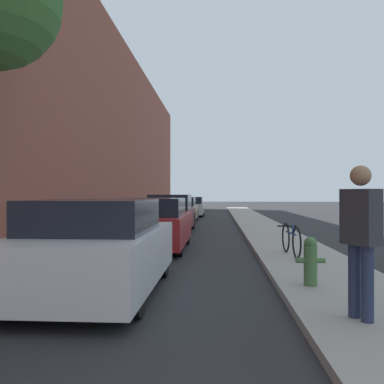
% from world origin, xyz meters
% --- Properties ---
extents(ground_plane, '(120.00, 120.00, 0.00)m').
position_xyz_m(ground_plane, '(0.00, 16.00, 0.00)').
color(ground_plane, '#28282B').
extents(sidewalk_left, '(2.00, 52.00, 0.12)m').
position_xyz_m(sidewalk_left, '(-2.90, 16.00, 0.06)').
color(sidewalk_left, '#9E998E').
rests_on(sidewalk_left, ground).
extents(sidewalk_right, '(2.00, 52.00, 0.12)m').
position_xyz_m(sidewalk_right, '(2.90, 16.00, 0.06)').
color(sidewalk_right, '#9E998E').
rests_on(sidewalk_right, ground).
extents(building_facade_left, '(0.70, 52.00, 9.54)m').
position_xyz_m(building_facade_left, '(-4.25, 16.00, 4.77)').
color(building_facade_left, brown).
rests_on(building_facade_left, ground).
extents(parked_car_white, '(1.88, 3.96, 1.45)m').
position_xyz_m(parked_car_white, '(-0.90, 6.70, 0.69)').
color(parked_car_white, black).
rests_on(parked_car_white, ground).
extents(parked_car_red, '(1.79, 3.94, 1.41)m').
position_xyz_m(parked_car_red, '(-0.78, 11.58, 0.68)').
color(parked_car_red, black).
rests_on(parked_car_red, ground).
extents(parked_car_maroon, '(1.76, 4.18, 1.49)m').
position_xyz_m(parked_car_maroon, '(-0.92, 16.83, 0.70)').
color(parked_car_maroon, black).
rests_on(parked_car_maroon, ground).
extents(parked_car_champagne, '(1.72, 4.09, 1.34)m').
position_xyz_m(parked_car_champagne, '(-1.02, 22.32, 0.65)').
color(parked_car_champagne, black).
rests_on(parked_car_champagne, ground).
extents(parked_car_silver, '(1.73, 4.26, 1.30)m').
position_xyz_m(parked_car_silver, '(-0.83, 27.89, 0.63)').
color(parked_car_silver, black).
rests_on(parked_car_silver, ground).
extents(fire_hydrant, '(0.44, 0.20, 0.75)m').
position_xyz_m(fire_hydrant, '(2.40, 6.89, 0.51)').
color(fire_hydrant, '#47703D').
rests_on(fire_hydrant, sidewalk_right).
extents(pedestrian, '(0.39, 0.48, 1.74)m').
position_xyz_m(pedestrian, '(2.58, 5.21, 1.11)').
color(pedestrian, '#283351').
rests_on(pedestrian, sidewalk_right).
extents(bicycle, '(0.44, 1.73, 0.71)m').
position_xyz_m(bicycle, '(2.65, 9.97, 0.48)').
color(bicycle, black).
rests_on(bicycle, sidewalk_right).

